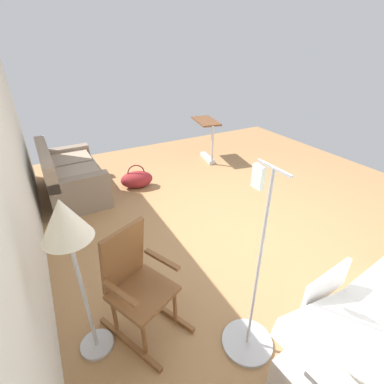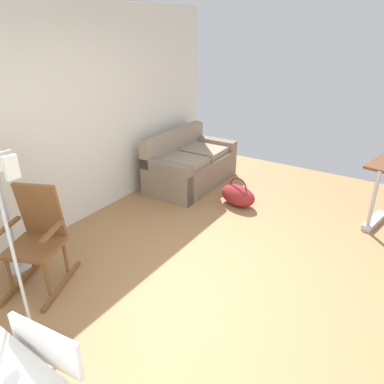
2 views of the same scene
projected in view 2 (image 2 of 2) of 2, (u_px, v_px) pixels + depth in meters
name	position (u px, v px, depth m)	size (l,w,h in m)	color
ground_plane	(231.00, 287.00, 3.67)	(7.44, 7.44, 0.00)	#9E7247
back_wall	(55.00, 123.00, 4.30)	(6.15, 0.10, 2.70)	silver
couch	(190.00, 166.00, 5.95)	(1.62, 0.88, 0.85)	#7D6C5C
rocking_chair	(38.00, 239.00, 3.56)	(0.89, 0.74, 1.05)	brown
overbed_table	(384.00, 186.00, 4.66)	(0.87, 0.55, 0.84)	#B2B5BA
duffel_bag	(238.00, 195.00, 5.29)	(0.43, 0.61, 0.43)	maroon
iv_pole	(33.00, 331.00, 2.82)	(0.44, 0.44, 1.69)	#B2B5BA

